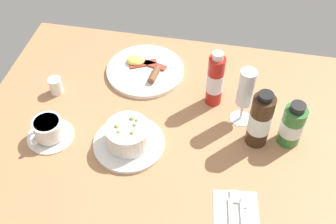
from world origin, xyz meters
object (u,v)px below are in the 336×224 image
object	(u,v)px
coffee_cup	(48,130)
creamer_jug	(56,85)
sauce_bottle_brown	(260,120)
sauce_bottle_green	(292,125)
cutlery_setting	(237,220)
sauce_bottle_red	(215,80)
wine_glass	(246,91)
breakfast_plate	(145,70)
porridge_bowl	(128,137)

from	to	relation	value
coffee_cup	creamer_jug	distance (cm)	18.29
sauce_bottle_brown	sauce_bottle_green	world-z (taller)	sauce_bottle_brown
coffee_cup	cutlery_setting	bearing A→B (deg)	-16.51
coffee_cup	creamer_jug	bearing A→B (deg)	105.02
coffee_cup	sauce_bottle_red	size ratio (longest dim) A/B	0.70
wine_glass	sauce_bottle_green	xyz separation A→B (cm)	(13.65, -5.58, -5.14)
creamer_jug	sauce_bottle_green	bearing A→B (deg)	-4.73
sauce_bottle_red	sauce_bottle_green	xyz separation A→B (cm)	(22.52, -11.25, -2.21)
sauce_bottle_brown	breakfast_plate	size ratio (longest dim) A/B	0.73
porridge_bowl	wine_glass	world-z (taller)	wine_glass
cutlery_setting	creamer_jug	distance (cm)	68.01
porridge_bowl	coffee_cup	distance (cm)	22.76
cutlery_setting	creamer_jug	bearing A→B (deg)	150.23
coffee_cup	breakfast_plate	distance (cm)	37.90
creamer_jug	breakfast_plate	size ratio (longest dim) A/B	0.23
sauce_bottle_red	creamer_jug	bearing A→B (deg)	-173.64
sauce_bottle_green	breakfast_plate	world-z (taller)	sauce_bottle_green
creamer_jug	sauce_bottle_red	xyz separation A→B (cm)	(48.35, 5.39, 5.92)
wine_glass	sauce_bottle_brown	distance (cm)	9.30
creamer_jug	sauce_bottle_green	distance (cm)	71.21
sauce_bottle_red	wine_glass	bearing A→B (deg)	-32.61
wine_glass	sauce_bottle_brown	size ratio (longest dim) A/B	1.01
porridge_bowl	creamer_jug	bearing A→B (deg)	149.46
breakfast_plate	sauce_bottle_red	bearing A→B (deg)	-20.95
porridge_bowl	sauce_bottle_green	xyz separation A→B (cm)	(43.43, 10.33, 2.89)
creamer_jug	wine_glass	bearing A→B (deg)	-0.29
wine_glass	sauce_bottle_brown	world-z (taller)	wine_glass
porridge_bowl	coffee_cup	world-z (taller)	porridge_bowl
wine_glass	sauce_bottle_green	bearing A→B (deg)	-22.22
wine_glass	coffee_cup	bearing A→B (deg)	-161.68
creamer_jug	breakfast_plate	bearing A→B (deg)	30.03
cutlery_setting	breakfast_plate	world-z (taller)	breakfast_plate
coffee_cup	breakfast_plate	xyz separation A→B (cm)	(20.13, 32.04, -2.10)
sauce_bottle_brown	breakfast_plate	xyz separation A→B (cm)	(-37.12, 22.03, -7.61)
creamer_jug	wine_glass	size ratio (longest dim) A/B	0.31
porridge_bowl	cutlery_setting	bearing A→B (deg)	-29.08
porridge_bowl	wine_glass	size ratio (longest dim) A/B	1.07
coffee_cup	wine_glass	xyz separation A→B (cm)	(52.48, 17.38, 8.59)
coffee_cup	creamer_jug	xyz separation A→B (cm)	(-4.74, 17.66, -0.25)
cutlery_setting	breakfast_plate	size ratio (longest dim) A/B	0.75
cutlery_setting	porridge_bowl	bearing A→B (deg)	150.92
sauce_bottle_red	breakfast_plate	bearing A→B (deg)	159.05
coffee_cup	sauce_bottle_red	xyz separation A→B (cm)	(43.61, 23.05, 5.66)
porridge_bowl	cutlery_setting	distance (cm)	36.26
sauce_bottle_red	sauce_bottle_brown	world-z (taller)	sauce_bottle_red
sauce_bottle_red	sauce_bottle_green	size ratio (longest dim) A/B	1.31
cutlery_setting	breakfast_plate	distance (cm)	59.00
breakfast_plate	porridge_bowl	bearing A→B (deg)	-85.20
creamer_jug	sauce_bottle_brown	xyz separation A→B (cm)	(61.99, -7.66, 5.77)
porridge_bowl	sauce_bottle_red	xyz separation A→B (cm)	(20.91, 21.58, 5.10)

